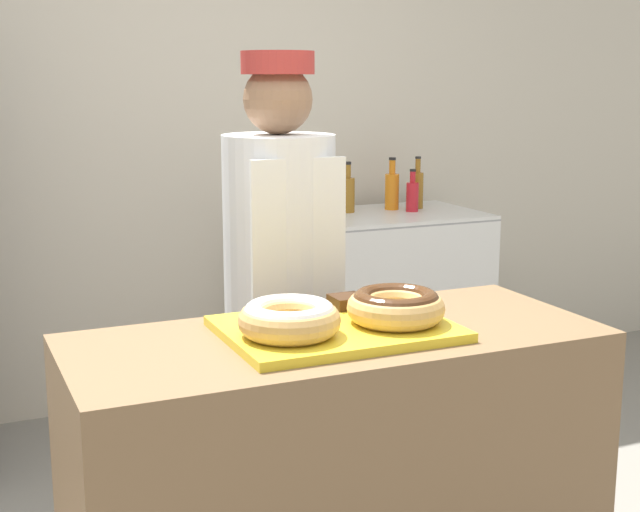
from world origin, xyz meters
The scene contains 13 objects.
wall_back centered at (0.00, 2.13, 1.35)m, with size 8.00×0.06×2.70m.
display_counter centered at (0.00, 0.00, 0.45)m, with size 1.35×0.57×0.91m.
serving_tray centered at (0.00, 0.00, 0.92)m, with size 0.56×0.42×0.02m.
donut_light_glaze centered at (-0.14, -0.05, 0.98)m, with size 0.25×0.25×0.08m.
donut_chocolate_glaze centered at (0.14, -0.05, 0.98)m, with size 0.25×0.25×0.08m.
brownie_back_left centered at (-0.10, 0.14, 0.95)m, with size 0.09×0.09×0.03m.
brownie_back_right centered at (0.10, 0.14, 0.95)m, with size 0.09×0.09×0.03m.
baker_person centered at (0.08, 0.59, 0.86)m, with size 0.35×0.35×1.62m.
chest_freezer centered at (1.00, 1.73, 0.46)m, with size 1.03×0.58×0.91m.
bottle_red centered at (1.20, 1.73, 0.98)m, with size 0.06×0.06×0.20m.
bottle_amber centered at (0.91, 1.83, 1.00)m, with size 0.07×0.07×0.24m.
bottle_orange centered at (1.14, 1.83, 1.00)m, with size 0.07×0.07×0.25m.
bottle_amber_b centered at (1.27, 1.81, 1.00)m, with size 0.06×0.06×0.25m.
Camera 1 is at (-0.90, -1.95, 1.54)m, focal length 50.00 mm.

